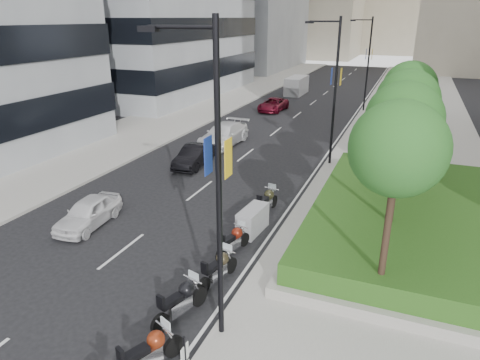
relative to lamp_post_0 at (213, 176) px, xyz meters
The scene contains 25 objects.
ground 6.62m from the lamp_post_0, 166.43° to the right, with size 160.00×160.00×0.00m, color black.
sidewalk_right 29.82m from the lamp_post_0, 80.49° to the left, with size 10.00×100.00×0.15m, color #9E9B93.
sidewalk_left 33.56m from the lamp_post_0, 119.10° to the left, with size 8.00×100.00×0.15m, color #9E9B93.
lane_edge 29.44m from the lamp_post_0, 90.88° to the left, with size 0.12×100.00×0.01m, color silver.
lane_centre 29.97m from the lamp_post_0, 101.01° to the left, with size 0.12×100.00×0.01m, color silver.
planter 11.73m from the lamp_post_0, 56.95° to the left, with size 10.00×14.00×0.40m, color #9E9A93.
hedge 11.50m from the lamp_post_0, 56.95° to the left, with size 9.40×13.40×0.80m, color #224C15.
tree_0 5.30m from the lamp_post_0, 34.56° to the left, with size 2.80×2.80×6.30m.
tree_1 8.25m from the lamp_post_0, 58.11° to the left, with size 2.80×2.80×6.30m.
tree_2 11.84m from the lamp_post_0, 68.40° to the left, with size 2.80×2.80×6.30m.
tree_3 15.62m from the lamp_post_0, 73.81° to the left, with size 2.80×2.80×6.30m.
lamp_post_0 is the anchor object (origin of this frame).
lamp_post_1 17.00m from the lamp_post_0, 90.00° to the left, with size 2.34×0.45×9.00m.
lamp_post_2 35.00m from the lamp_post_0, 90.00° to the left, with size 2.34×0.45×9.00m.
motorcycle_1 4.99m from the lamp_post_0, 117.97° to the right, with size 1.12×2.16×1.15m.
motorcycle_2 4.64m from the lamp_post_0, 169.18° to the left, with size 0.95×2.29×1.17m.
motorcycle_3 5.21m from the lamp_post_0, 113.34° to the left, with size 0.80×2.18×1.10m.
motorcycle_4 6.54m from the lamp_post_0, 106.46° to the left, with size 0.80×2.05×1.04m.
motorcycle_5 8.01m from the lamp_post_0, 100.93° to the left, with size 0.93×1.99×1.14m.
motorcycle_6 9.80m from the lamp_post_0, 98.66° to the left, with size 0.75×2.26×1.13m.
car_a 10.45m from the lamp_post_0, 152.56° to the left, with size 1.52×3.78×1.29m, color white.
car_b 16.32m from the lamp_post_0, 119.91° to the left, with size 1.42×4.08×1.34m, color black.
car_c 20.87m from the lamp_post_0, 113.28° to the left, with size 2.20×5.41×1.57m, color white.
car_d 33.38m from the lamp_post_0, 104.78° to the left, with size 2.12×4.60×1.28m, color maroon.
delivery_van 43.64m from the lamp_post_0, 101.76° to the left, with size 1.90×4.99×2.10m.
Camera 1 is at (8.66, -8.38, 8.91)m, focal length 32.00 mm.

